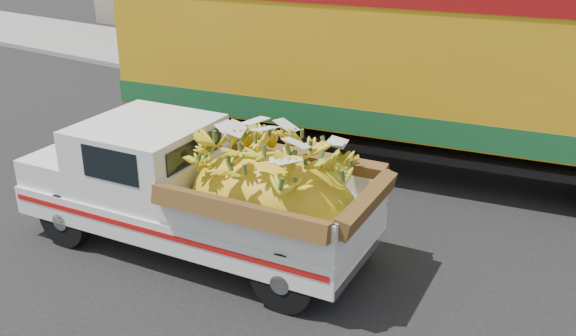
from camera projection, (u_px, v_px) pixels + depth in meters
The scene contains 5 objects.
ground at pixel (197, 281), 8.64m from camera, with size 100.00×100.00×0.00m, color black.
curb at pixel (426, 123), 14.59m from camera, with size 60.00×0.25×0.15m, color gray.
sidewalk at pixel (459, 101), 16.20m from camera, with size 60.00×4.00×0.14m, color gray.
pickup_truck at pixel (218, 192), 8.95m from camera, with size 5.36×2.49×1.81m.
semi_trailer at pixel (432, 60), 11.44m from camera, with size 12.08×4.62×3.80m.
Camera 1 is at (5.15, -5.44, 4.72)m, focal length 40.00 mm.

